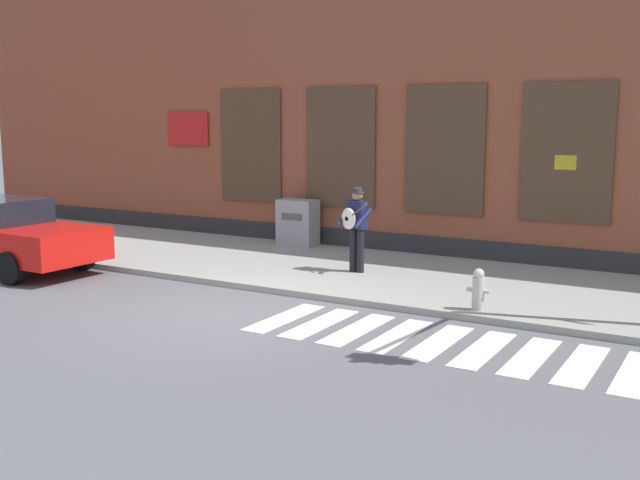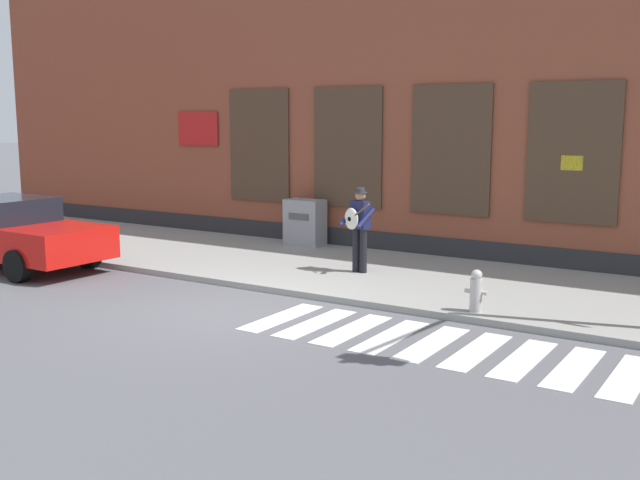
{
  "view_description": "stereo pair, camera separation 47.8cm",
  "coord_description": "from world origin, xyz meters",
  "px_view_note": "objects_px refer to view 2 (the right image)",
  "views": [
    {
      "loc": [
        7.43,
        -9.8,
        3.24
      ],
      "look_at": [
        0.67,
        1.75,
        1.05
      ],
      "focal_mm": 42.0,
      "sensor_mm": 36.0,
      "label": 1
    },
    {
      "loc": [
        7.84,
        -9.56,
        3.24
      ],
      "look_at": [
        0.67,
        1.75,
        1.05
      ],
      "focal_mm": 42.0,
      "sensor_mm": 36.0,
      "label": 2
    }
  ],
  "objects_px": {
    "utility_box": "(305,222)",
    "busker": "(359,224)",
    "red_car": "(13,233)",
    "fire_hydrant": "(476,291)"
  },
  "relations": [
    {
      "from": "utility_box",
      "to": "busker",
      "type": "bearing_deg",
      "value": -38.46
    },
    {
      "from": "red_car",
      "to": "utility_box",
      "type": "relative_size",
      "value": 4.08
    },
    {
      "from": "red_car",
      "to": "fire_hydrant",
      "type": "xyz_separation_m",
      "value": [
        10.08,
        1.35,
        -0.3
      ]
    },
    {
      "from": "utility_box",
      "to": "fire_hydrant",
      "type": "relative_size",
      "value": 1.62
    },
    {
      "from": "busker",
      "to": "utility_box",
      "type": "height_order",
      "value": "busker"
    },
    {
      "from": "busker",
      "to": "fire_hydrant",
      "type": "bearing_deg",
      "value": -28.6
    },
    {
      "from": "red_car",
      "to": "utility_box",
      "type": "bearing_deg",
      "value": 51.79
    },
    {
      "from": "busker",
      "to": "fire_hydrant",
      "type": "height_order",
      "value": "busker"
    },
    {
      "from": "red_car",
      "to": "fire_hydrant",
      "type": "height_order",
      "value": "red_car"
    },
    {
      "from": "red_car",
      "to": "busker",
      "type": "height_order",
      "value": "busker"
    }
  ]
}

